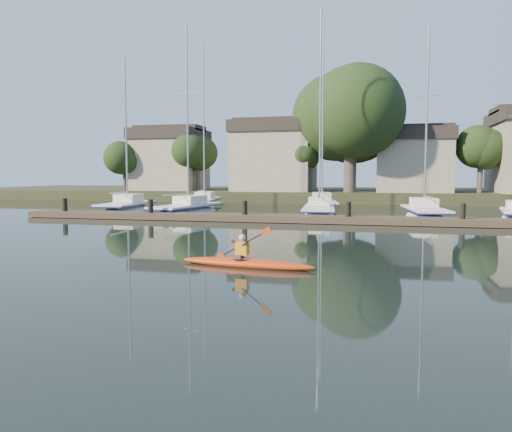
% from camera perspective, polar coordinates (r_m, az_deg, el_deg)
% --- Properties ---
extents(ground, '(160.00, 160.00, 0.00)m').
position_cam_1_polar(ground, '(15.22, -3.95, -5.59)').
color(ground, black).
rests_on(ground, ground).
extents(kayak, '(4.28, 1.15, 1.36)m').
position_cam_1_polar(kayak, '(14.83, -1.16, -5.20)').
color(kayak, red).
rests_on(kayak, ground).
extents(dock, '(34.00, 2.00, 1.80)m').
position_cam_1_polar(dock, '(28.74, 4.48, -0.28)').
color(dock, '#483829').
rests_on(dock, ground).
extents(sailboat_0, '(2.87, 8.18, 12.73)m').
position_cam_1_polar(sailboat_0, '(38.13, -14.57, 0.20)').
color(sailboat_0, silver).
rests_on(sailboat_0, ground).
extents(sailboat_1, '(3.41, 9.04, 14.42)m').
position_cam_1_polar(sailboat_1, '(35.13, -7.90, -0.05)').
color(sailboat_1, silver).
rests_on(sailboat_1, ground).
extents(sailboat_2, '(2.87, 9.14, 14.88)m').
position_cam_1_polar(sailboat_2, '(33.64, 7.22, -0.24)').
color(sailboat_2, silver).
rests_on(sailboat_2, ground).
extents(sailboat_3, '(2.95, 8.40, 13.27)m').
position_cam_1_polar(sailboat_3, '(33.41, 18.70, -0.51)').
color(sailboat_3, silver).
rests_on(sailboat_3, ground).
extents(sailboat_5, '(3.61, 9.32, 15.05)m').
position_cam_1_polar(sailboat_5, '(44.04, -5.96, 0.95)').
color(sailboat_5, silver).
rests_on(sailboat_5, ground).
extents(sailboat_6, '(3.73, 10.41, 16.22)m').
position_cam_1_polar(sailboat_6, '(41.42, 7.53, 0.69)').
color(sailboat_6, silver).
rests_on(sailboat_6, ground).
extents(shore, '(90.00, 25.25, 12.75)m').
position_cam_1_polar(shore, '(54.64, 10.57, 5.22)').
color(shore, '#212F17').
rests_on(shore, ground).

